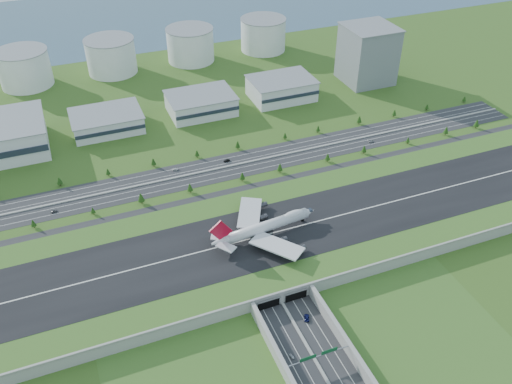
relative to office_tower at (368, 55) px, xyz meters
name	(u,v)px	position (x,y,z in m)	size (l,w,h in m)	color
ground	(251,248)	(-200.00, -195.00, -27.50)	(1200.00, 1200.00, 0.00)	#234E18
airfield_deck	(251,244)	(-200.00, -195.09, -23.38)	(520.00, 100.00, 9.20)	gray
underpass_road	(322,368)	(-200.00, -294.42, -24.07)	(38.80, 120.40, 8.00)	#28282B
sign_gantry_near	(319,357)	(-200.00, -290.04, -20.55)	(38.70, 0.70, 9.80)	gray
north_expressway	(206,171)	(-200.00, -100.00, -27.44)	(560.00, 36.00, 0.12)	#28282B
tree_row	(223,164)	(-186.98, -101.87, -22.95)	(509.10, 48.75, 8.49)	#3D2819
hangar_mid_a	(107,121)	(-260.00, -5.00, -20.00)	(58.00, 42.00, 15.00)	silver
hangar_mid_b	(201,104)	(-175.00, -5.00, -19.00)	(58.00, 42.00, 17.00)	silver
hangar_mid_c	(281,89)	(-95.00, -5.00, -18.00)	(58.00, 42.00, 19.00)	silver
office_tower	(368,55)	(0.00, 0.00, 0.00)	(46.00, 46.00, 55.00)	slate
fuel_tank_a	(24,68)	(-320.00, 115.00, -10.00)	(50.00, 50.00, 35.00)	silver
fuel_tank_b	(111,56)	(-235.00, 115.00, -10.00)	(50.00, 50.00, 35.00)	silver
fuel_tank_c	(190,45)	(-150.00, 115.00, -10.00)	(50.00, 50.00, 35.00)	silver
fuel_tank_d	(263,35)	(-65.00, 115.00, -10.00)	(50.00, 50.00, 35.00)	silver
bay_water	(119,18)	(-200.00, 285.00, -27.47)	(1200.00, 260.00, 0.06)	#3B5970
boeing_747	(265,227)	(-189.91, -194.26, -12.95)	(74.92, 70.48, 23.18)	silver
car_0	(291,356)	(-210.39, -280.62, -26.73)	(1.55, 3.84, 1.31)	silver
car_2	(307,318)	(-191.93, -260.68, -26.58)	(2.65, 5.75, 1.60)	#0D1244
car_4	(54,211)	(-314.11, -109.57, -26.61)	(1.82, 4.53, 1.54)	#4F4F53
car_5	(227,161)	(-180.86, -92.62, -26.54)	(1.78, 5.11, 1.68)	black
car_6	(371,141)	(-58.24, -108.57, -26.69)	(2.28, 4.95, 1.38)	#B1B2B6
car_7	(175,169)	(-222.45, -89.30, -26.62)	(2.13, 5.24, 1.52)	silver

